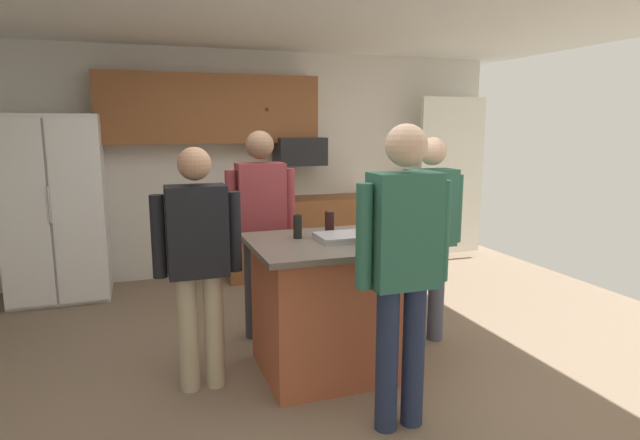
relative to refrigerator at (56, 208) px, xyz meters
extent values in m
plane|color=#7F6B56|center=(2.00, -2.38, -0.93)|extent=(7.04, 7.04, 0.00)
cube|color=silver|center=(2.00, 0.42, 0.37)|extent=(6.40, 0.10, 2.60)
cube|color=white|center=(4.60, 0.02, 0.17)|extent=(0.90, 0.06, 2.00)
cube|color=brown|center=(1.60, 0.22, 1.00)|extent=(2.40, 0.35, 0.75)
sphere|color=#4C3823|center=(2.20, 0.03, 1.00)|extent=(0.04, 0.04, 0.04)
cube|color=brown|center=(2.60, 0.10, -0.48)|extent=(1.80, 0.60, 0.90)
sphere|color=#4C3823|center=(3.05, -0.22, -0.48)|extent=(0.04, 0.04, 0.04)
cube|color=white|center=(0.00, 0.02, 0.00)|extent=(0.94, 0.70, 1.86)
cube|color=white|center=(-0.23, -0.35, 0.00)|extent=(0.44, 0.04, 1.78)
cube|color=white|center=(0.23, -0.35, 0.00)|extent=(0.44, 0.04, 1.78)
cylinder|color=#B2B2B7|center=(0.00, -0.38, 0.09)|extent=(0.02, 0.02, 0.35)
cube|color=black|center=(2.60, 0.12, 0.52)|extent=(0.56, 0.40, 0.32)
cube|color=#AD5638|center=(2.07, -2.44, -0.47)|extent=(1.02, 0.81, 0.92)
cube|color=#60564C|center=(2.07, -2.44, 0.01)|extent=(1.16, 0.95, 0.04)
cylinder|color=#383842|center=(1.64, -1.67, -0.51)|extent=(0.13, 0.13, 0.83)
cylinder|color=#383842|center=(1.81, -1.67, -0.51)|extent=(0.13, 0.13, 0.83)
cube|color=maroon|center=(1.73, -1.67, 0.21)|extent=(0.38, 0.22, 0.62)
sphere|color=#8C664C|center=(1.73, -1.67, 0.67)|extent=(0.22, 0.22, 0.22)
cylinder|color=maroon|center=(1.49, -1.67, 0.19)|extent=(0.09, 0.09, 0.56)
cylinder|color=maroon|center=(1.97, -1.67, 0.19)|extent=(0.09, 0.09, 0.56)
cylinder|color=#4C5166|center=(2.88, -2.21, -0.53)|extent=(0.13, 0.13, 0.81)
cylinder|color=#4C5166|center=(3.05, -2.21, -0.53)|extent=(0.13, 0.13, 0.81)
cube|color=#2D6651|center=(2.97, -2.21, 0.18)|extent=(0.38, 0.22, 0.61)
sphere|color=beige|center=(2.97, -2.21, 0.62)|extent=(0.22, 0.22, 0.22)
cylinder|color=#2D6651|center=(2.73, -2.21, 0.16)|extent=(0.09, 0.09, 0.54)
cylinder|color=#2D6651|center=(3.21, -2.21, 0.16)|extent=(0.09, 0.09, 0.54)
cylinder|color=tan|center=(1.05, -2.41, -0.54)|extent=(0.13, 0.13, 0.78)
cylinder|color=tan|center=(1.22, -2.41, -0.54)|extent=(0.13, 0.13, 0.78)
cube|color=black|center=(1.14, -2.41, 0.15)|extent=(0.38, 0.22, 0.59)
sphere|color=tan|center=(1.14, -2.41, 0.58)|extent=(0.21, 0.21, 0.21)
cylinder|color=black|center=(0.90, -2.41, 0.13)|extent=(0.09, 0.09, 0.53)
cylinder|color=black|center=(1.38, -2.41, 0.13)|extent=(0.09, 0.09, 0.53)
cylinder|color=#232D4C|center=(2.09, -3.26, -0.50)|extent=(0.13, 0.13, 0.86)
cylinder|color=#232D4C|center=(2.26, -3.26, -0.50)|extent=(0.13, 0.13, 0.86)
cube|color=#2D6651|center=(2.17, -3.26, 0.25)|extent=(0.38, 0.22, 0.64)
sphere|color=beige|center=(2.17, -3.26, 0.71)|extent=(0.23, 0.23, 0.23)
cylinder|color=#2D6651|center=(1.93, -3.26, 0.23)|extent=(0.09, 0.09, 0.58)
cylinder|color=#2D6651|center=(2.41, -3.26, 0.23)|extent=(0.09, 0.09, 0.58)
cylinder|color=black|center=(1.85, -2.29, 0.11)|extent=(0.06, 0.06, 0.17)
cylinder|color=black|center=(2.48, -2.11, 0.11)|extent=(0.07, 0.07, 0.17)
cylinder|color=black|center=(2.19, -2.68, 0.10)|extent=(0.07, 0.07, 0.14)
cylinder|color=black|center=(2.14, -2.14, 0.11)|extent=(0.07, 0.07, 0.16)
cube|color=#B7B7BC|center=(2.17, -2.45, 0.04)|extent=(0.44, 0.30, 0.02)
cube|color=#A8A8AD|center=(2.17, -2.45, 0.06)|extent=(0.44, 0.30, 0.02)
camera|label=1|loc=(0.80, -5.79, 0.82)|focal=29.49mm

